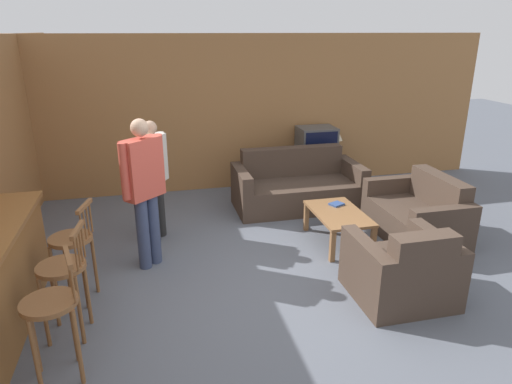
{
  "coord_description": "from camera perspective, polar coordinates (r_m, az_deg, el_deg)",
  "views": [
    {
      "loc": [
        -1.33,
        -4.09,
        2.65
      ],
      "look_at": [
        -0.16,
        0.81,
        0.85
      ],
      "focal_mm": 32.0,
      "sensor_mm": 36.0,
      "label": 1
    }
  ],
  "objects": [
    {
      "name": "coffee_table",
      "position": [
        6.0,
        10.26,
        -3.04
      ],
      "size": [
        0.61,
        1.02,
        0.43
      ],
      "color": "brown",
      "rests_on": "ground_plane"
    },
    {
      "name": "bar_chair_near",
      "position": [
        3.93,
        -24.08,
        -13.54
      ],
      "size": [
        0.51,
        0.51,
        1.06
      ],
      "color": "brown",
      "rests_on": "ground_plane"
    },
    {
      "name": "armchair_near",
      "position": [
        4.98,
        17.83,
        -9.46
      ],
      "size": [
        0.96,
        0.91,
        0.86
      ],
      "color": "#423328",
      "rests_on": "ground_plane"
    },
    {
      "name": "person_by_counter",
      "position": [
        5.28,
        -13.77,
        0.72
      ],
      "size": [
        0.48,
        0.45,
        1.75
      ],
      "color": "#384260",
      "rests_on": "ground_plane"
    },
    {
      "name": "person_by_window",
      "position": [
        6.02,
        -12.69,
        2.12
      ],
      "size": [
        0.4,
        0.55,
        1.59
      ],
      "color": "black",
      "rests_on": "ground_plane"
    },
    {
      "name": "tv_unit",
      "position": [
        8.16,
        7.38,
        2.55
      ],
      "size": [
        0.99,
        0.49,
        0.55
      ],
      "color": "#2D2319",
      "rests_on": "ground_plane"
    },
    {
      "name": "book_on_table",
      "position": [
        6.21,
        10.03,
        -1.5
      ],
      "size": [
        0.22,
        0.2,
        0.03
      ],
      "color": "navy",
      "rests_on": "coffee_table"
    },
    {
      "name": "ground_plane",
      "position": [
        5.05,
        3.95,
        -12.04
      ],
      "size": [
        24.0,
        24.0,
        0.0
      ],
      "primitive_type": "plane",
      "color": "#565B66"
    },
    {
      "name": "loveseat_right",
      "position": [
        6.49,
        19.57,
        -2.77
      ],
      "size": [
        0.88,
        1.38,
        0.84
      ],
      "color": "#423328",
      "rests_on": "ground_plane"
    },
    {
      "name": "bar_chair_mid",
      "position": [
        4.41,
        -22.87,
        -9.6
      ],
      "size": [
        0.47,
        0.47,
        1.06
      ],
      "color": "brown",
      "rests_on": "ground_plane"
    },
    {
      "name": "bar_chair_far",
      "position": [
        4.93,
        -21.9,
        -6.35
      ],
      "size": [
        0.51,
        0.51,
        1.06
      ],
      "color": "brown",
      "rests_on": "ground_plane"
    },
    {
      "name": "couch_far",
      "position": [
        7.21,
        5.13,
        0.58
      ],
      "size": [
        1.96,
        0.96,
        0.88
      ],
      "color": "#423328",
      "rests_on": "ground_plane"
    },
    {
      "name": "tv",
      "position": [
        8.02,
        7.55,
        6.21
      ],
      "size": [
        0.63,
        0.5,
        0.52
      ],
      "color": "#4C4C4C",
      "rests_on": "tv_unit"
    },
    {
      "name": "table_lamp",
      "position": [
        8.13,
        9.99,
        7.02
      ],
      "size": [
        0.23,
        0.23,
        0.5
      ],
      "color": "brown",
      "rests_on": "tv_unit"
    },
    {
      "name": "wall_back",
      "position": [
        7.88,
        -3.57,
        9.72
      ],
      "size": [
        9.4,
        0.08,
        2.6
      ],
      "color": "#9E6B3D",
      "rests_on": "ground_plane"
    }
  ]
}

